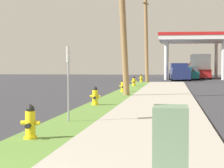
{
  "coord_description": "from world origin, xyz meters",
  "views": [
    {
      "loc": [
        3.57,
        -4.34,
        1.71
      ],
      "look_at": [
        0.96,
        15.1,
        0.9
      ],
      "focal_mm": 73.05,
      "sensor_mm": 36.0,
      "label": 1
    }
  ],
  "objects_px": {
    "utility_pole_background": "(146,39)",
    "fire_hydrant_nearest": "(30,124)",
    "utility_cabinet": "(170,150)",
    "truck_red_on_apron": "(199,67)",
    "fire_hydrant_second": "(95,97)",
    "fire_hydrant_third": "(123,87)",
    "fire_hydrant_fifth": "(141,79)",
    "truck_silver_at_forecourt": "(188,71)",
    "car_teal_by_near_pump": "(190,74)",
    "truck_navy_at_far_bay": "(180,72)",
    "fire_hydrant_fourth": "(134,82)",
    "street_sign_post": "(68,68)"
  },
  "relations": [
    {
      "from": "fire_hydrant_second",
      "to": "truck_red_on_apron",
      "type": "relative_size",
      "value": 0.11
    },
    {
      "from": "car_teal_by_near_pump",
      "to": "truck_navy_at_far_bay",
      "type": "xyz_separation_m",
      "value": [
        -1.25,
        -3.73,
        0.19
      ]
    },
    {
      "from": "utility_pole_background",
      "to": "car_teal_by_near_pump",
      "type": "distance_m",
      "value": 13.67
    },
    {
      "from": "fire_hydrant_second",
      "to": "utility_cabinet",
      "type": "relative_size",
      "value": 0.71
    },
    {
      "from": "utility_cabinet",
      "to": "truck_red_on_apron",
      "type": "xyz_separation_m",
      "value": [
        3.35,
        52.96,
        0.88
      ]
    },
    {
      "from": "fire_hydrant_third",
      "to": "fire_hydrant_fourth",
      "type": "relative_size",
      "value": 1.0
    },
    {
      "from": "fire_hydrant_fourth",
      "to": "utility_pole_background",
      "type": "relative_size",
      "value": 0.09
    },
    {
      "from": "utility_pole_background",
      "to": "street_sign_post",
      "type": "height_order",
      "value": "utility_pole_background"
    },
    {
      "from": "utility_cabinet",
      "to": "truck_silver_at_forecourt",
      "type": "relative_size",
      "value": 0.19
    },
    {
      "from": "utility_pole_background",
      "to": "car_teal_by_near_pump",
      "type": "xyz_separation_m",
      "value": [
        4.5,
        12.43,
        -3.49
      ]
    },
    {
      "from": "fire_hydrant_third",
      "to": "car_teal_by_near_pump",
      "type": "relative_size",
      "value": 0.16
    },
    {
      "from": "fire_hydrant_fourth",
      "to": "street_sign_post",
      "type": "relative_size",
      "value": 0.35
    },
    {
      "from": "fire_hydrant_third",
      "to": "utility_pole_background",
      "type": "distance_m",
      "value": 16.5
    },
    {
      "from": "car_teal_by_near_pump",
      "to": "truck_silver_at_forecourt",
      "type": "bearing_deg",
      "value": 89.37
    },
    {
      "from": "truck_silver_at_forecourt",
      "to": "fire_hydrant_second",
      "type": "bearing_deg",
      "value": -96.22
    },
    {
      "from": "fire_hydrant_second",
      "to": "utility_cabinet",
      "type": "height_order",
      "value": "utility_cabinet"
    },
    {
      "from": "utility_pole_background",
      "to": "truck_silver_at_forecourt",
      "type": "relative_size",
      "value": 1.44
    },
    {
      "from": "utility_pole_background",
      "to": "truck_navy_at_far_bay",
      "type": "xyz_separation_m",
      "value": [
        3.25,
        8.7,
        -3.3
      ]
    },
    {
      "from": "utility_pole_background",
      "to": "truck_red_on_apron",
      "type": "bearing_deg",
      "value": 69.73
    },
    {
      "from": "fire_hydrant_third",
      "to": "truck_silver_at_forecourt",
      "type": "bearing_deg",
      "value": 82.49
    },
    {
      "from": "fire_hydrant_fifth",
      "to": "truck_silver_at_forecourt",
      "type": "height_order",
      "value": "truck_silver_at_forecourt"
    },
    {
      "from": "fire_hydrant_third",
      "to": "truck_red_on_apron",
      "type": "distance_m",
      "value": 32.52
    },
    {
      "from": "fire_hydrant_second",
      "to": "fire_hydrant_third",
      "type": "relative_size",
      "value": 1.0
    },
    {
      "from": "fire_hydrant_fifth",
      "to": "truck_silver_at_forecourt",
      "type": "xyz_separation_m",
      "value": [
        5.11,
        21.94,
        0.47
      ]
    },
    {
      "from": "fire_hydrant_second",
      "to": "truck_silver_at_forecourt",
      "type": "bearing_deg",
      "value": 83.78
    },
    {
      "from": "fire_hydrant_nearest",
      "to": "fire_hydrant_fourth",
      "type": "distance_m",
      "value": 25.51
    },
    {
      "from": "fire_hydrant_nearest",
      "to": "truck_red_on_apron",
      "type": "distance_m",
      "value": 49.88
    },
    {
      "from": "fire_hydrant_nearest",
      "to": "car_teal_by_near_pump",
      "type": "distance_m",
      "value": 46.33
    },
    {
      "from": "fire_hydrant_nearest",
      "to": "street_sign_post",
      "type": "xyz_separation_m",
      "value": [
        0.12,
        3.12,
        1.19
      ]
    },
    {
      "from": "utility_pole_background",
      "to": "truck_red_on_apron",
      "type": "xyz_separation_m",
      "value": [
        5.85,
        15.83,
        -2.72
      ]
    },
    {
      "from": "fire_hydrant_fourth",
      "to": "fire_hydrant_fifth",
      "type": "xyz_separation_m",
      "value": [
        -0.03,
        8.5,
        0.0
      ]
    },
    {
      "from": "fire_hydrant_fourth",
      "to": "truck_navy_at_far_bay",
      "type": "relative_size",
      "value": 0.14
    },
    {
      "from": "fire_hydrant_nearest",
      "to": "fire_hydrant_second",
      "type": "height_order",
      "value": "same"
    },
    {
      "from": "fire_hydrant_second",
      "to": "utility_cabinet",
      "type": "bearing_deg",
      "value": -75.66
    },
    {
      "from": "utility_pole_background",
      "to": "fire_hydrant_nearest",
      "type": "bearing_deg",
      "value": -90.89
    },
    {
      "from": "car_teal_by_near_pump",
      "to": "utility_cabinet",
      "type": "bearing_deg",
      "value": -92.31
    },
    {
      "from": "fire_hydrant_nearest",
      "to": "truck_red_on_apron",
      "type": "height_order",
      "value": "truck_red_on_apron"
    },
    {
      "from": "street_sign_post",
      "to": "car_teal_by_near_pump",
      "type": "bearing_deg",
      "value": 83.48
    },
    {
      "from": "fire_hydrant_fourth",
      "to": "truck_navy_at_far_bay",
      "type": "height_order",
      "value": "truck_navy_at_far_bay"
    },
    {
      "from": "street_sign_post",
      "to": "truck_silver_at_forecourt",
      "type": "height_order",
      "value": "street_sign_post"
    },
    {
      "from": "fire_hydrant_fifth",
      "to": "truck_navy_at_far_bay",
      "type": "relative_size",
      "value": 0.14
    },
    {
      "from": "fire_hydrant_third",
      "to": "street_sign_post",
      "type": "height_order",
      "value": "street_sign_post"
    },
    {
      "from": "fire_hydrant_second",
      "to": "utility_pole_background",
      "type": "xyz_separation_m",
      "value": [
        0.57,
        25.13,
        3.77
      ]
    },
    {
      "from": "car_teal_by_near_pump",
      "to": "truck_navy_at_far_bay",
      "type": "height_order",
      "value": "truck_navy_at_far_bay"
    },
    {
      "from": "fire_hydrant_fourth",
      "to": "car_teal_by_near_pump",
      "type": "relative_size",
      "value": 0.16
    },
    {
      "from": "utility_pole_background",
      "to": "truck_silver_at_forecourt",
      "type": "distance_m",
      "value": 23.04
    },
    {
      "from": "fire_hydrant_fifth",
      "to": "truck_navy_at_far_bay",
      "type": "height_order",
      "value": "truck_navy_at_far_bay"
    },
    {
      "from": "truck_silver_at_forecourt",
      "to": "utility_cabinet",
      "type": "bearing_deg",
      "value": -92.03
    },
    {
      "from": "fire_hydrant_third",
      "to": "fire_hydrant_fifth",
      "type": "height_order",
      "value": "same"
    },
    {
      "from": "fire_hydrant_nearest",
      "to": "fire_hydrant_third",
      "type": "xyz_separation_m",
      "value": [
        0.07,
        17.57,
        0.0
      ]
    }
  ]
}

